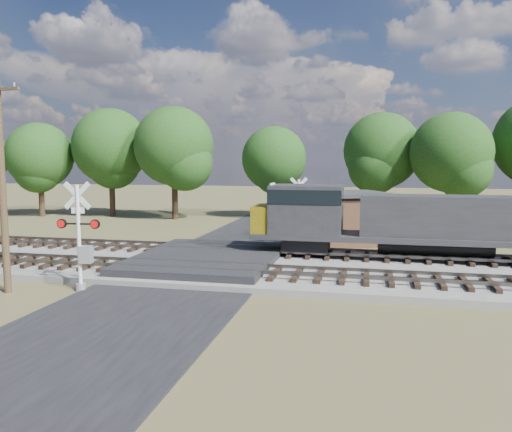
% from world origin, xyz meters
% --- Properties ---
extents(ground, '(160.00, 160.00, 0.00)m').
position_xyz_m(ground, '(0.00, 0.00, 0.00)').
color(ground, brown).
rests_on(ground, ground).
extents(ballast_bed, '(140.00, 10.00, 0.30)m').
position_xyz_m(ballast_bed, '(10.00, 0.50, 0.15)').
color(ballast_bed, gray).
rests_on(ballast_bed, ground).
extents(road, '(7.00, 60.00, 0.08)m').
position_xyz_m(road, '(0.00, 0.00, 0.04)').
color(road, black).
rests_on(road, ground).
extents(crossing_panel, '(7.00, 9.00, 0.62)m').
position_xyz_m(crossing_panel, '(0.00, 0.50, 0.32)').
color(crossing_panel, '#262628').
rests_on(crossing_panel, ground).
extents(track_near, '(140.00, 2.60, 0.33)m').
position_xyz_m(track_near, '(3.12, -2.00, 0.41)').
color(track_near, black).
rests_on(track_near, ballast_bed).
extents(track_far, '(140.00, 2.60, 0.33)m').
position_xyz_m(track_far, '(3.12, 3.00, 0.41)').
color(track_far, black).
rests_on(track_far, ballast_bed).
extents(crossing_signal_near, '(1.84, 0.41, 4.56)m').
position_xyz_m(crossing_signal_near, '(-3.51, -5.36, 1.90)').
color(crossing_signal_near, silver).
rests_on(crossing_signal_near, ground).
extents(crossing_signal_far, '(1.75, 0.48, 4.37)m').
position_xyz_m(crossing_signal_far, '(3.66, 7.50, 1.82)').
color(crossing_signal_far, silver).
rests_on(crossing_signal_far, ground).
extents(utility_pole, '(2.14, 0.35, 8.77)m').
position_xyz_m(utility_pole, '(-6.41, -6.22, 4.65)').
color(utility_pole, '#342317').
rests_on(utility_pole, ground).
extents(equipment_shed, '(6.50, 6.50, 3.35)m').
position_xyz_m(equipment_shed, '(6.72, 9.48, 1.70)').
color(equipment_shed, '#412F1C').
rests_on(equipment_shed, ground).
extents(treeline, '(80.71, 11.96, 11.79)m').
position_xyz_m(treeline, '(9.35, 20.16, 6.59)').
color(treeline, black).
rests_on(treeline, ground).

